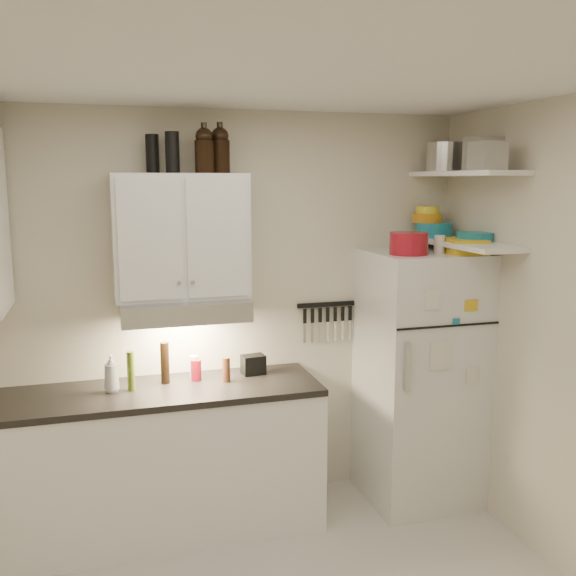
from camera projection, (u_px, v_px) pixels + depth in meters
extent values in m
cube|color=white|center=(292.00, 66.00, 2.57)|extent=(3.20, 3.00, 0.02)
cube|color=beige|center=(225.00, 312.00, 4.22)|extent=(3.20, 0.02, 2.60)
cube|color=white|center=(149.00, 465.00, 3.91)|extent=(2.10, 0.60, 0.88)
cube|color=black|center=(146.00, 393.00, 3.83)|extent=(2.10, 0.62, 0.04)
cube|color=white|center=(181.00, 236.00, 3.88)|extent=(0.80, 0.33, 0.75)
cube|color=silver|center=(184.00, 309.00, 3.89)|extent=(0.76, 0.46, 0.12)
cube|color=silver|center=(419.00, 377.00, 4.31)|extent=(0.70, 0.68, 1.70)
cube|color=white|center=(466.00, 174.00, 4.01)|extent=(0.30, 0.95, 0.03)
cube|color=white|center=(463.00, 244.00, 4.09)|extent=(0.30, 0.95, 0.03)
cube|color=black|center=(327.00, 304.00, 4.38)|extent=(0.42, 0.02, 0.03)
cylinder|color=maroon|center=(409.00, 244.00, 3.99)|extent=(0.28, 0.28, 0.14)
cube|color=gold|center=(464.00, 246.00, 4.05)|extent=(0.27, 0.32, 0.09)
cylinder|color=silver|center=(439.00, 244.00, 4.07)|extent=(0.07, 0.07, 0.11)
cylinder|color=silver|center=(447.00, 157.00, 4.23)|extent=(0.32, 0.32, 0.19)
cube|color=#AAAAAD|center=(485.00, 154.00, 3.94)|extent=(0.22, 0.20, 0.21)
cube|color=#AAAAAD|center=(488.00, 156.00, 3.66)|extent=(0.17, 0.17, 0.16)
cylinder|color=teal|center=(434.00, 230.00, 4.36)|extent=(0.25, 0.25, 0.10)
cylinder|color=orange|center=(427.00, 218.00, 4.37)|extent=(0.20, 0.20, 0.06)
cylinder|color=yellow|center=(427.00, 210.00, 4.36)|extent=(0.16, 0.16, 0.05)
cylinder|color=teal|center=(475.00, 237.00, 4.07)|extent=(0.24, 0.24, 0.06)
cylinder|color=black|center=(172.00, 152.00, 3.77)|extent=(0.08, 0.08, 0.24)
cylinder|color=black|center=(152.00, 154.00, 3.83)|extent=(0.09, 0.09, 0.23)
imported|color=white|center=(111.00, 371.00, 3.78)|extent=(0.11, 0.11, 0.26)
cylinder|color=#5B321B|center=(226.00, 370.00, 3.98)|extent=(0.06, 0.06, 0.15)
cylinder|color=#4F6619|center=(131.00, 371.00, 3.81)|extent=(0.06, 0.06, 0.24)
cylinder|color=black|center=(165.00, 363.00, 3.94)|extent=(0.07, 0.07, 0.26)
cylinder|color=silver|center=(194.00, 368.00, 4.01)|extent=(0.07, 0.07, 0.16)
cylinder|color=maroon|center=(196.00, 370.00, 4.01)|extent=(0.09, 0.09, 0.13)
cube|color=black|center=(253.00, 365.00, 4.14)|extent=(0.16, 0.12, 0.12)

